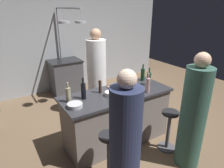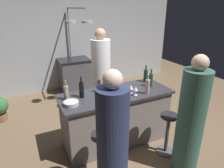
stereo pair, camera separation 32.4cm
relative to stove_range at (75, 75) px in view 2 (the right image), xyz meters
The scene contains 22 objects.
ground_plane 2.49m from the stove_range, 90.00° to the right, with size 9.00×9.00×0.00m, color brown.
back_wall 0.94m from the stove_range, 90.00° to the left, with size 6.40×0.16×2.60m, color #9EA3A8.
kitchen_island 2.45m from the stove_range, 90.00° to the right, with size 1.80×0.72×0.90m.
stove_range is the anchor object (origin of this frame).
chef 1.52m from the stove_range, 83.82° to the right, with size 0.38×0.38×1.80m.
bar_stool_left 3.12m from the stove_range, 99.77° to the right, with size 0.28×0.28×0.68m.
guest_left 3.50m from the stove_range, 99.04° to the right, with size 0.35×0.35×1.64m.
bar_stool_right 3.12m from the stove_range, 79.34° to the right, with size 0.28×0.28×0.68m.
guest_right 3.51m from the stove_range, 80.17° to the right, with size 0.35×0.35×1.67m.
overhead_pot_rack 1.26m from the stove_range, 96.86° to the right, with size 0.57×1.50×2.17m.
cutting_board 2.32m from the stove_range, 86.56° to the right, with size 0.32×0.22×0.02m, color #997047.
pepper_mill 2.39m from the stove_range, 95.59° to the right, with size 0.05×0.05×0.21m, color #382319.
wine_bottle_dark 2.50m from the stove_range, 102.81° to the right, with size 0.07×0.07×0.33m.
wine_bottle_green 2.61m from the stove_range, 75.09° to the right, with size 0.07×0.07×0.31m.
wine_bottle_white 2.54m from the stove_range, 108.02° to the right, with size 0.07×0.07×0.30m.
wine_bottle_red 2.41m from the stove_range, 72.24° to the right, with size 0.07×0.07×0.31m.
wine_bottle_rose 2.78m from the stove_range, 81.03° to the right, with size 0.07×0.07×0.32m.
wine_glass_near_right_guest 2.65m from the stove_range, 85.70° to the right, with size 0.07×0.07×0.15m.
wine_glass_by_chef 2.73m from the stove_range, 85.07° to the right, with size 0.07×0.07×0.15m.
wine_glass_near_left_guest 2.45m from the stove_range, 91.08° to the right, with size 0.07×0.07×0.15m.
mixing_bowl_ceramic 2.54m from the stove_range, 93.54° to the right, with size 0.16×0.16×0.07m, color silver.
mixing_bowl_steel 2.70m from the stove_range, 106.44° to the right, with size 0.21×0.21×0.06m, color #B7B7BC.
Camera 2 is at (-1.32, -2.57, 2.18)m, focal length 31.86 mm.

